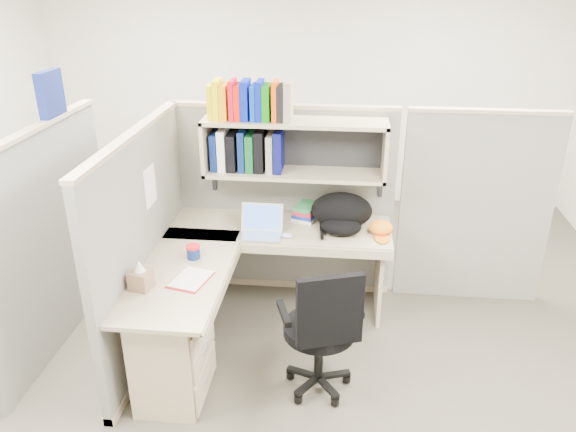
# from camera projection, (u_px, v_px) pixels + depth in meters

# --- Properties ---
(ground) EXTENTS (6.00, 6.00, 0.00)m
(ground) POSITION_uv_depth(u_px,v_px,m) (272.00, 347.00, 4.21)
(ground) COLOR #332F27
(ground) RESTS_ON ground
(room_shell) EXTENTS (6.00, 6.00, 6.00)m
(room_shell) POSITION_uv_depth(u_px,v_px,m) (269.00, 138.00, 3.54)
(room_shell) COLOR beige
(room_shell) RESTS_ON ground
(cubicle) EXTENTS (3.79, 1.84, 1.95)m
(cubicle) POSITION_uv_depth(u_px,v_px,m) (230.00, 210.00, 4.28)
(cubicle) COLOR #5E5E59
(cubicle) RESTS_ON ground
(desk) EXTENTS (1.74, 1.75, 0.73)m
(desk) POSITION_uv_depth(u_px,v_px,m) (206.00, 316.00, 3.81)
(desk) COLOR tan
(desk) RESTS_ON ground
(laptop) EXTENTS (0.33, 0.33, 0.23)m
(laptop) POSITION_uv_depth(u_px,v_px,m) (260.00, 223.00, 4.22)
(laptop) COLOR silver
(laptop) RESTS_ON desk
(backpack) EXTENTS (0.54, 0.46, 0.28)m
(backpack) POSITION_uv_depth(u_px,v_px,m) (342.00, 214.00, 4.31)
(backpack) COLOR black
(backpack) RESTS_ON desk
(orange_cap) EXTENTS (0.20, 0.23, 0.10)m
(orange_cap) POSITION_uv_depth(u_px,v_px,m) (381.00, 228.00, 4.29)
(orange_cap) COLOR orange
(orange_cap) RESTS_ON desk
(snack_canister) EXTENTS (0.10, 0.10, 0.10)m
(snack_canister) POSITION_uv_depth(u_px,v_px,m) (193.00, 252.00, 3.93)
(snack_canister) COLOR navy
(snack_canister) RESTS_ON desk
(tissue_box) EXTENTS (0.15, 0.15, 0.20)m
(tissue_box) POSITION_uv_depth(u_px,v_px,m) (140.00, 275.00, 3.54)
(tissue_box) COLOR #8A694E
(tissue_box) RESTS_ON desk
(mouse) EXTENTS (0.09, 0.06, 0.03)m
(mouse) POSITION_uv_depth(u_px,v_px,m) (287.00, 236.00, 4.24)
(mouse) COLOR #98B3D8
(mouse) RESTS_ON desk
(paper_cup) EXTENTS (0.08, 0.08, 0.09)m
(paper_cup) POSITION_uv_depth(u_px,v_px,m) (275.00, 211.00, 4.59)
(paper_cup) COLOR silver
(paper_cup) RESTS_ON desk
(book_stack) EXTENTS (0.25, 0.29, 0.12)m
(book_stack) POSITION_uv_depth(u_px,v_px,m) (307.00, 211.00, 4.56)
(book_stack) COLOR slate
(book_stack) RESTS_ON desk
(loose_paper) EXTENTS (0.26, 0.32, 0.00)m
(loose_paper) POSITION_uv_depth(u_px,v_px,m) (191.00, 278.00, 3.69)
(loose_paper) COLOR silver
(loose_paper) RESTS_ON desk
(task_chair) EXTENTS (0.57, 0.52, 0.98)m
(task_chair) POSITION_uv_depth(u_px,v_px,m) (321.00, 349.00, 3.63)
(task_chair) COLOR black
(task_chair) RESTS_ON ground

